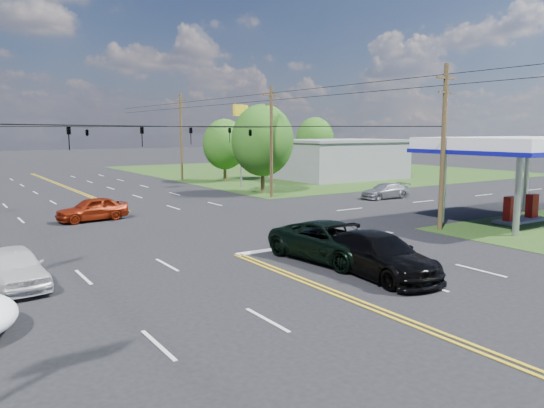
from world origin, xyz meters
TOP-DOWN VIEW (x-y plane):
  - ground at (0.00, 12.00)m, footprint 280.00×280.00m
  - grass_ne at (35.00, 44.00)m, footprint 46.00×48.00m
  - stop_bar at (5.00, 4.00)m, footprint 10.00×0.50m
  - retail_ne at (30.00, 32.00)m, footprint 14.00×10.00m
  - gas_canopy at (19.50, 2.00)m, footprint 12.20×8.20m
  - pole_se at (13.00, 3.00)m, footprint 1.60×0.28m
  - pole_ne at (13.00, 21.00)m, footprint 1.60×0.28m
  - pole_right_far at (13.00, 40.00)m, footprint 1.60×0.28m
  - span_wire_signals at (0.00, 12.00)m, footprint 26.00×18.00m
  - power_lines at (0.00, 10.00)m, footprint 26.04×100.00m
  - tree_right_a at (14.00, 24.00)m, footprint 5.70×5.70m
  - tree_right_b at (16.50, 36.00)m, footprint 4.94×4.94m
  - tree_far_r at (34.00, 42.00)m, footprint 5.32×5.32m
  - pickup_dkgreen at (3.00, 0.73)m, footprint 3.56×6.48m
  - suv_black at (3.00, -2.18)m, footprint 2.84×6.02m
  - pickup_white at (-9.42, 4.00)m, footprint 2.11×4.55m
  - sedan_red at (-3.14, 17.37)m, footprint 4.66×2.34m
  - sedan_far at (20.78, 15.18)m, footprint 4.59×2.04m
  - polesign_ne at (15.17, 30.00)m, footprint 2.20×1.18m

SIDE VIEW (x-z plane):
  - ground at x=0.00m, z-range 0.00..0.00m
  - grass_ne at x=35.00m, z-range -0.01..0.01m
  - stop_bar at x=5.00m, z-range -0.01..0.01m
  - sedan_far at x=20.78m, z-range 0.00..1.31m
  - pickup_white at x=-9.42m, z-range 0.00..1.51m
  - sedan_red at x=-3.14m, z-range 0.00..1.52m
  - suv_black at x=3.00m, z-range 0.00..1.70m
  - pickup_dkgreen at x=3.00m, z-range 0.00..1.72m
  - retail_ne at x=30.00m, z-range 0.00..4.40m
  - tree_right_b at x=16.50m, z-range 0.68..7.76m
  - tree_far_r at x=34.00m, z-range 0.73..8.36m
  - gas_canopy at x=19.50m, z-range 2.04..7.39m
  - tree_right_a at x=14.00m, z-range 0.78..8.96m
  - pole_se at x=13.00m, z-range 0.17..9.67m
  - pole_ne at x=13.00m, z-range 0.17..9.67m
  - pole_right_far at x=13.00m, z-range 0.17..10.17m
  - span_wire_signals at x=0.00m, z-range 5.43..6.56m
  - polesign_ne at x=15.17m, z-range 2.38..10.76m
  - power_lines at x=0.00m, z-range 8.28..8.92m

